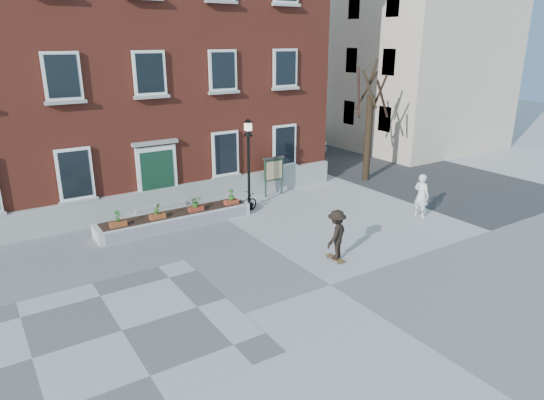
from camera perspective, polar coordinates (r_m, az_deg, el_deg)
ground at (r=14.92m, az=6.88°, el=-9.89°), size 100.00×100.00×0.00m
checker_patch at (r=13.29m, az=-17.25°, el=-14.48°), size 6.00×6.00×0.01m
bicycle at (r=20.58m, az=-3.51°, el=-0.43°), size 1.68×0.88×0.84m
parked_car at (r=32.93m, az=4.03°, el=7.24°), size 3.01×4.66×1.45m
bystander at (r=20.90m, az=17.15°, el=0.51°), size 0.52×0.72×1.84m
brick_building at (r=24.86m, az=-18.35°, el=15.77°), size 18.40×10.85×12.60m
planter_assembly at (r=19.58m, az=-11.25°, el=-2.12°), size 6.20×1.12×1.15m
bare_tree at (r=25.52m, az=11.31°, el=8.42°), size 1.83×1.83×6.16m
side_street at (r=39.91m, az=9.21°, el=18.09°), size 15.20×36.00×14.50m
lamp_post at (r=20.60m, az=-2.79°, el=5.73°), size 0.40×0.40×3.93m
notice_board at (r=22.65m, az=0.21°, el=3.58°), size 1.10×0.16×1.87m
skateboarder at (r=16.15m, az=7.58°, el=-4.06°), size 1.26×1.04×1.76m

